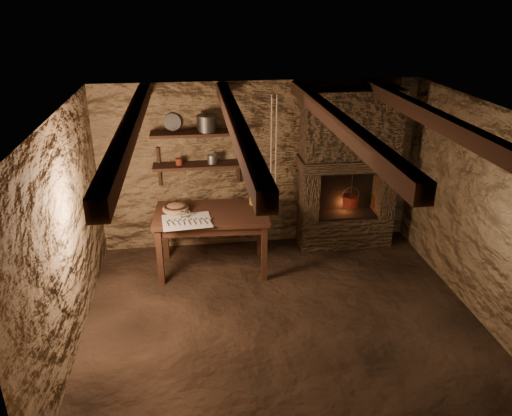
{
  "coord_description": "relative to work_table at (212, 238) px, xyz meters",
  "views": [
    {
      "loc": [
        -0.93,
        -4.71,
        3.48
      ],
      "look_at": [
        -0.19,
        0.9,
        1.03
      ],
      "focal_mm": 35.0,
      "sensor_mm": 36.0,
      "label": 1
    }
  ],
  "objects": [
    {
      "name": "back_wall",
      "position": [
        0.73,
        0.73,
        0.75
      ],
      "size": [
        4.5,
        0.04,
        2.4
      ],
      "primitive_type": "cube",
      "color": "#493522",
      "rests_on": "floor"
    },
    {
      "name": "right_wall",
      "position": [
        2.98,
        -1.27,
        0.75
      ],
      "size": [
        0.04,
        4.0,
        2.4
      ],
      "primitive_type": "cube",
      "color": "#493522",
      "rests_on": "floor"
    },
    {
      "name": "beam_mid_right",
      "position": [
        1.23,
        -1.27,
        1.86
      ],
      "size": [
        0.14,
        3.95,
        0.16
      ],
      "primitive_type": "cube",
      "color": "black",
      "rests_on": "ceiling"
    },
    {
      "name": "pewter_cutlery_row",
      "position": [
        -0.32,
        -0.28,
        0.4
      ],
      "size": [
        0.52,
        0.24,
        0.01
      ],
      "primitive_type": null,
      "rotation": [
        0.0,
        0.0,
        0.08
      ],
      "color": "#9C978E",
      "rests_on": "linen_cloth"
    },
    {
      "name": "wooden_bowl",
      "position": [
        -0.46,
        0.07,
        0.43
      ],
      "size": [
        0.39,
        0.39,
        0.12
      ],
      "primitive_type": "ellipsoid",
      "rotation": [
        0.0,
        0.0,
        0.12
      ],
      "color": "#895F3B",
      "rests_on": "work_table"
    },
    {
      "name": "ceiling",
      "position": [
        0.73,
        -1.27,
        1.95
      ],
      "size": [
        4.5,
        4.0,
        0.04
      ],
      "primitive_type": "cube",
      "color": "black",
      "rests_on": "back_wall"
    },
    {
      "name": "beam_far_left",
      "position": [
        -0.77,
        -1.27,
        1.86
      ],
      "size": [
        0.14,
        3.95,
        0.16
      ],
      "primitive_type": "cube",
      "color": "black",
      "rests_on": "ceiling"
    },
    {
      "name": "stoneware_jug",
      "position": [
        0.58,
        0.18,
        0.56
      ],
      "size": [
        0.14,
        0.14,
        0.4
      ],
      "rotation": [
        0.0,
        0.0,
        -0.32
      ],
      "color": "#97661D",
      "rests_on": "work_table"
    },
    {
      "name": "red_pot",
      "position": [
        2.03,
        0.45,
        0.26
      ],
      "size": [
        0.3,
        0.3,
        0.54
      ],
      "rotation": [
        0.0,
        0.0,
        -0.43
      ],
      "color": "maroon",
      "rests_on": "hearth"
    },
    {
      "name": "left_wall",
      "position": [
        -1.52,
        -1.27,
        0.75
      ],
      "size": [
        0.04,
        4.0,
        2.4
      ],
      "primitive_type": "cube",
      "color": "#493522",
      "rests_on": "floor"
    },
    {
      "name": "iron_stockpot",
      "position": [
        0.01,
        0.57,
        1.41
      ],
      "size": [
        0.27,
        0.27,
        0.2
      ],
      "primitive_type": "cylinder",
      "rotation": [
        0.0,
        0.0,
        -0.05
      ],
      "color": "#312E2B",
      "rests_on": "shelf_upper"
    },
    {
      "name": "work_table",
      "position": [
        0.0,
        0.0,
        0.0
      ],
      "size": [
        1.52,
        0.93,
        0.84
      ],
      "rotation": [
        0.0,
        0.0,
        -0.06
      ],
      "color": "#321B11",
      "rests_on": "floor"
    },
    {
      "name": "small_kettle",
      "position": [
        0.06,
        0.57,
        0.93
      ],
      "size": [
        0.19,
        0.15,
        0.18
      ],
      "primitive_type": null,
      "rotation": [
        0.0,
        0.0,
        0.15
      ],
      "color": "#9B9B96",
      "rests_on": "shelf_lower"
    },
    {
      "name": "beam_mid_left",
      "position": [
        0.23,
        -1.27,
        1.86
      ],
      "size": [
        0.14,
        3.95,
        0.16
      ],
      "primitive_type": "cube",
      "color": "black",
      "rests_on": "ceiling"
    },
    {
      "name": "beam_far_right",
      "position": [
        2.23,
        -1.27,
        1.86
      ],
      "size": [
        0.14,
        3.95,
        0.16
      ],
      "primitive_type": "cube",
      "color": "black",
      "rests_on": "ceiling"
    },
    {
      "name": "hanging_ropes",
      "position": [
        0.78,
        -0.22,
        1.35
      ],
      "size": [
        0.08,
        0.08,
        1.2
      ],
      "primitive_type": null,
      "color": "tan",
      "rests_on": "ceiling"
    },
    {
      "name": "linen_cloth",
      "position": [
        -0.32,
        -0.26,
        0.39
      ],
      "size": [
        0.64,
        0.53,
        0.01
      ],
      "primitive_type": "cube",
      "rotation": [
        0.0,
        0.0,
        0.08
      ],
      "color": "white",
      "rests_on": "work_table"
    },
    {
      "name": "shelf_upper",
      "position": [
        -0.12,
        0.57,
        1.3
      ],
      "size": [
        1.25,
        0.3,
        0.04
      ],
      "primitive_type": "cube",
      "color": "black",
      "rests_on": "back_wall"
    },
    {
      "name": "hearth",
      "position": [
        1.98,
        0.5,
        0.77
      ],
      "size": [
        1.43,
        0.51,
        2.3
      ],
      "color": "#36271B",
      "rests_on": "floor"
    },
    {
      "name": "rusty_tin",
      "position": [
        -0.39,
        0.57,
        0.91
      ],
      "size": [
        0.11,
        0.11,
        0.09
      ],
      "primitive_type": "cylinder",
      "rotation": [
        0.0,
        0.0,
        0.28
      ],
      "color": "#5C1C12",
      "rests_on": "shelf_lower"
    },
    {
      "name": "shelf_lower",
      "position": [
        -0.12,
        0.57,
        0.85
      ],
      "size": [
        1.25,
        0.3,
        0.04
      ],
      "primitive_type": "cube",
      "color": "black",
      "rests_on": "back_wall"
    },
    {
      "name": "floor",
      "position": [
        0.73,
        -1.27,
        -0.45
      ],
      "size": [
        4.5,
        4.5,
        0.0
      ],
      "primitive_type": "plane",
      "color": "black",
      "rests_on": "ground"
    },
    {
      "name": "drinking_glasses",
      "position": [
        -0.3,
        -0.14,
        0.44
      ],
      "size": [
        0.19,
        0.06,
        0.08
      ],
      "primitive_type": null,
      "color": "silver",
      "rests_on": "linen_cloth"
    },
    {
      "name": "front_wall",
      "position": [
        0.73,
        -3.27,
        0.75
      ],
      "size": [
        4.5,
        0.04,
        2.4
      ],
      "primitive_type": "cube",
      "color": "#493522",
      "rests_on": "floor"
    },
    {
      "name": "tin_pan",
      "position": [
        -0.45,
        0.67,
        1.43
      ],
      "size": [
        0.24,
        0.12,
        0.23
      ],
      "primitive_type": "cylinder",
      "rotation": [
        1.26,
        0.0,
        0.11
      ],
      "color": "#9B9B96",
      "rests_on": "shelf_upper"
    }
  ]
}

